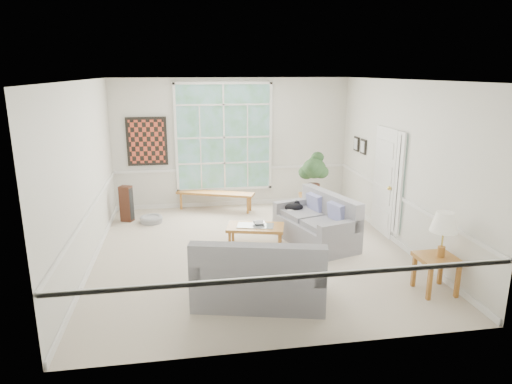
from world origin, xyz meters
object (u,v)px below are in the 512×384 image
Objects in this scene: loveseat_front at (259,268)px; side_table at (435,274)px; loveseat_right at (315,219)px; end_table at (312,207)px; coffee_table at (255,236)px.

side_table is (2.58, -0.16, -0.21)m from loveseat_front.
end_table is at bearing 58.53° from loveseat_right.
side_table is (2.30, -2.23, 0.08)m from coffee_table.
coffee_table is at bearing -138.20° from end_table.
loveseat_right is 1.40m from end_table.
loveseat_front is 2.10m from coffee_table.
side_table is (0.83, -3.54, -0.00)m from end_table.
side_table is at bearing -76.72° from end_table.
coffee_table is at bearing 160.93° from loveseat_right.
loveseat_front is at bearing 176.36° from side_table.
coffee_table is 1.87× the size of end_table.
coffee_table is at bearing 135.92° from side_table.
loveseat_right is at bearing 68.88° from loveseat_front.
loveseat_right reaches higher than end_table.
end_table is (1.75, 3.37, -0.21)m from loveseat_front.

